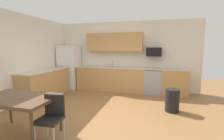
{
  "coord_description": "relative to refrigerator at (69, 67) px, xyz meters",
  "views": [
    {
      "loc": [
        1.33,
        -3.8,
        1.67
      ],
      "look_at": [
        0.0,
        1.0,
        1.0
      ],
      "focal_mm": 26.1,
      "sensor_mm": 36.0,
      "label": 1
    }
  ],
  "objects": [
    {
      "name": "refrigerator",
      "position": [
        0.0,
        0.0,
        0.0
      ],
      "size": [
        0.76,
        0.7,
        1.77
      ],
      "primitive_type": "cube",
      "color": "white",
      "rests_on": "ground"
    },
    {
      "name": "microwave",
      "position": [
        3.39,
        0.18,
        0.65
      ],
      "size": [
        0.54,
        0.36,
        0.32
      ],
      "primitive_type": "cube",
      "color": "black"
    },
    {
      "name": "sink_basin",
      "position": [
        1.79,
        0.08,
        -0.01
      ],
      "size": [
        0.48,
        0.4,
        0.14
      ],
      "primitive_type": "cube",
      "color": "#A5A8AD",
      "rests_on": "countertop_back"
    },
    {
      "name": "chair_near_table",
      "position": [
        1.76,
        -3.68,
        -0.38
      ],
      "size": [
        0.43,
        0.43,
        0.85
      ],
      "color": "black",
      "rests_on": "ground"
    },
    {
      "name": "wall_left",
      "position": [
        -0.47,
        -2.22,
        0.46
      ],
      "size": [
        0.1,
        5.8,
        2.7
      ],
      "primitive_type": "cube",
      "color": "silver",
      "rests_on": "ground"
    },
    {
      "name": "dining_table",
      "position": [
        1.02,
        -3.65,
        -0.18
      ],
      "size": [
        1.4,
        0.9,
        0.77
      ],
      "color": "brown",
      "rests_on": "ground"
    },
    {
      "name": "sink_faucet",
      "position": [
        1.79,
        0.26,
        0.15
      ],
      "size": [
        0.02,
        0.02,
        0.24
      ],
      "primitive_type": "cylinder",
      "color": "#B2B5BA",
      "rests_on": "countertop_back"
    },
    {
      "name": "upper_cabinets_back",
      "position": [
        1.88,
        0.21,
        1.01
      ],
      "size": [
        2.2,
        0.34,
        0.7
      ],
      "primitive_type": "cube",
      "color": "tan"
    },
    {
      "name": "oven_range",
      "position": [
        3.39,
        0.08,
        -0.43
      ],
      "size": [
        0.6,
        0.6,
        0.91
      ],
      "color": "#999BA0",
      "rests_on": "ground"
    },
    {
      "name": "countertop_left",
      "position": [
        -0.12,
        -1.42,
        0.03
      ],
      "size": [
        0.64,
        2.0,
        0.04
      ],
      "primitive_type": "cube",
      "color": "beige",
      "rests_on": "cabinet_run_left"
    },
    {
      "name": "cabinet_run_left",
      "position": [
        -0.12,
        -1.42,
        -0.44
      ],
      "size": [
        0.6,
        2.0,
        0.9
      ],
      "primitive_type": "cube",
      "color": "tan",
      "rests_on": "ground"
    },
    {
      "name": "cabinet_run_back",
      "position": [
        1.76,
        0.08,
        -0.44
      ],
      "size": [
        2.66,
        0.6,
        0.9
      ],
      "primitive_type": "cube",
      "color": "tan",
      "rests_on": "ground"
    },
    {
      "name": "countertop_back",
      "position": [
        2.18,
        0.08,
        0.03
      ],
      "size": [
        4.8,
        0.64,
        0.04
      ],
      "primitive_type": "cube",
      "color": "beige",
      "rests_on": "cabinet_run_back"
    },
    {
      "name": "trash_bin",
      "position": [
        3.94,
        -1.59,
        -0.59
      ],
      "size": [
        0.36,
        0.36,
        0.6
      ],
      "primitive_type": "cylinder",
      "color": "black",
      "rests_on": "ground"
    },
    {
      "name": "ground_plane",
      "position": [
        2.18,
        -2.22,
        -0.89
      ],
      "size": [
        12.0,
        12.0,
        0.0
      ],
      "primitive_type": "plane",
      "color": "olive"
    },
    {
      "name": "cabinet_run_back_right",
      "position": [
        4.14,
        0.08,
        -0.44
      ],
      "size": [
        0.89,
        0.6,
        0.9
      ],
      "primitive_type": "cube",
      "color": "tan",
      "rests_on": "ground"
    },
    {
      "name": "wall_back",
      "position": [
        2.18,
        0.43,
        0.46
      ],
      "size": [
        5.8,
        0.1,
        2.7
      ],
      "primitive_type": "cube",
      "color": "silver",
      "rests_on": "ground"
    }
  ]
}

